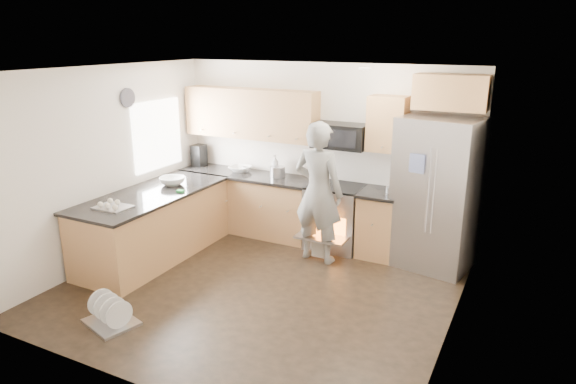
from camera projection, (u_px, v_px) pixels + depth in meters
The scene contains 8 objects.
ground at pixel (256, 290), 6.22m from camera, with size 4.50×4.50×0.00m, color black.
room_shell at pixel (251, 154), 5.76m from camera, with size 4.54×4.04×2.62m.
back_cabinet_run at pixel (279, 174), 7.69m from camera, with size 4.45×0.64×2.50m.
peninsula at pixel (154, 225), 7.05m from camera, with size 0.96×2.36×1.04m.
stove_range at pixel (336, 202), 7.32m from camera, with size 0.76×0.97×1.79m.
refrigerator at pixel (436, 194), 6.64m from camera, with size 1.09×0.91×1.99m.
person at pixel (318, 192), 6.81m from camera, with size 0.70×0.46×1.92m, color gray.
dish_rack at pixel (111, 316), 5.46m from camera, with size 0.64×0.57×0.33m.
Camera 1 is at (2.88, -4.83, 2.95)m, focal length 32.00 mm.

